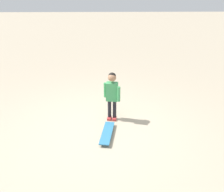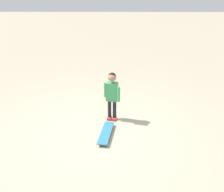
# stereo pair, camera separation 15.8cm
# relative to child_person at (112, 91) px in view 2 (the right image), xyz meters

# --- Properties ---
(ground_plane) EXTENTS (50.00, 50.00, 0.00)m
(ground_plane) POSITION_rel_child_person_xyz_m (0.30, 0.52, -0.66)
(ground_plane) COLOR tan
(child_person) EXTENTS (0.34, 0.27, 1.06)m
(child_person) POSITION_rel_child_person_xyz_m (0.00, 0.00, 0.00)
(child_person) COLOR black
(child_person) RESTS_ON ground
(skateboard) EXTENTS (0.31, 0.79, 0.07)m
(skateboard) POSITION_rel_child_person_xyz_m (0.11, 0.63, -0.60)
(skateboard) COLOR teal
(skateboard) RESTS_ON ground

